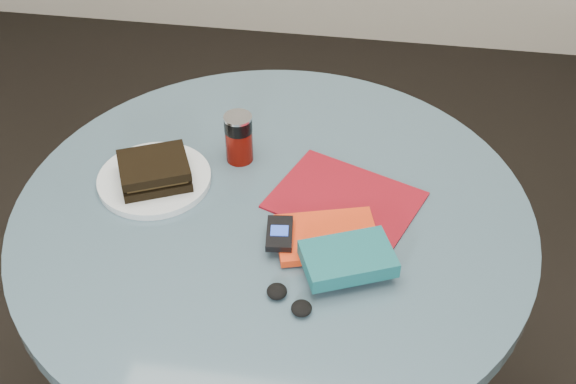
# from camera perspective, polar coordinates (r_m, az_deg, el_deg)

# --- Properties ---
(table) EXTENTS (1.00, 1.00, 0.75)m
(table) POSITION_cam_1_polar(r_m,az_deg,el_deg) (1.50, -1.14, -5.98)
(table) COLOR black
(table) RESTS_ON ground
(plate) EXTENTS (0.29, 0.29, 0.01)m
(plate) POSITION_cam_1_polar(r_m,az_deg,el_deg) (1.47, -10.51, 1.00)
(plate) COLOR white
(plate) RESTS_ON table
(sandwich) EXTENTS (0.17, 0.16, 0.05)m
(sandwich) POSITION_cam_1_polar(r_m,az_deg,el_deg) (1.44, -10.52, 1.66)
(sandwich) COLOR black
(sandwich) RESTS_ON plate
(soda_can) EXTENTS (0.07, 0.07, 0.11)m
(soda_can) POSITION_cam_1_polar(r_m,az_deg,el_deg) (1.47, -3.91, 4.29)
(soda_can) COLOR #5D0B04
(soda_can) RESTS_ON table
(pepper_grinder) EXTENTS (0.04, 0.04, 0.09)m
(pepper_grinder) POSITION_cam_1_polar(r_m,az_deg,el_deg) (1.47, -3.73, 3.81)
(pepper_grinder) COLOR #3F311B
(pepper_grinder) RESTS_ON table
(magazine) EXTENTS (0.33, 0.29, 0.00)m
(magazine) POSITION_cam_1_polar(r_m,az_deg,el_deg) (1.41, 4.53, -0.64)
(magazine) COLOR maroon
(magazine) RESTS_ON table
(red_book) EXTENTS (0.21, 0.17, 0.02)m
(red_book) POSITION_cam_1_polar(r_m,az_deg,el_deg) (1.32, 3.08, -3.50)
(red_book) COLOR red
(red_book) RESTS_ON magazine
(novel) EXTENTS (0.18, 0.15, 0.03)m
(novel) POSITION_cam_1_polar(r_m,az_deg,el_deg) (1.25, 4.76, -5.27)
(novel) COLOR #13555C
(novel) RESTS_ON red_book
(mp3_player) EXTENTS (0.06, 0.09, 0.01)m
(mp3_player) POSITION_cam_1_polar(r_m,az_deg,el_deg) (1.30, -0.68, -3.29)
(mp3_player) COLOR black
(mp3_player) RESTS_ON red_book
(headphones) EXTENTS (0.09, 0.08, 0.02)m
(headphones) POSITION_cam_1_polar(r_m,az_deg,el_deg) (1.22, 0.08, -8.51)
(headphones) COLOR black
(headphones) RESTS_ON table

